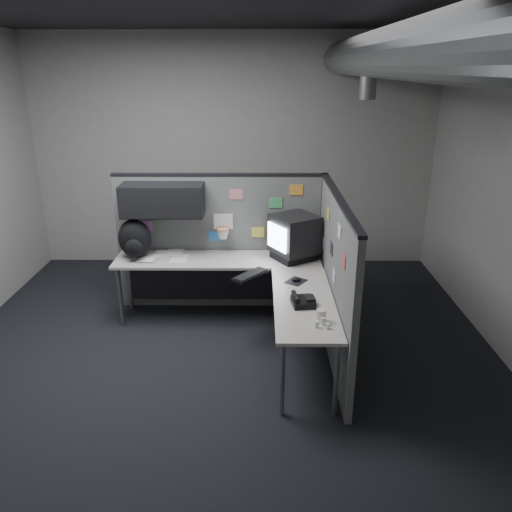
{
  "coord_description": "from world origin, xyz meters",
  "views": [
    {
      "loc": [
        0.37,
        -4.23,
        2.74
      ],
      "look_at": [
        0.33,
        0.35,
        1.0
      ],
      "focal_mm": 35.0,
      "sensor_mm": 36.0,
      "label": 1
    }
  ],
  "objects_px": {
    "monitor": "(294,237)",
    "phone": "(303,301)",
    "desk": "(239,278)",
    "backpack": "(135,239)",
    "keyboard": "(251,275)"
  },
  "relations": [
    {
      "from": "desk",
      "to": "keyboard",
      "type": "bearing_deg",
      "value": -60.58
    },
    {
      "from": "desk",
      "to": "backpack",
      "type": "xyz_separation_m",
      "value": [
        -1.17,
        0.3,
        0.34
      ]
    },
    {
      "from": "keyboard",
      "to": "backpack",
      "type": "bearing_deg",
      "value": 152.57
    },
    {
      "from": "monitor",
      "to": "desk",
      "type": "bearing_deg",
      "value": -141.63
    },
    {
      "from": "phone",
      "to": "backpack",
      "type": "height_order",
      "value": "backpack"
    },
    {
      "from": "keyboard",
      "to": "phone",
      "type": "distance_m",
      "value": 0.8
    },
    {
      "from": "phone",
      "to": "desk",
      "type": "bearing_deg",
      "value": 127.3
    },
    {
      "from": "monitor",
      "to": "phone",
      "type": "relative_size",
      "value": 2.49
    },
    {
      "from": "desk",
      "to": "backpack",
      "type": "height_order",
      "value": "backpack"
    },
    {
      "from": "keyboard",
      "to": "phone",
      "type": "height_order",
      "value": "phone"
    },
    {
      "from": "backpack",
      "to": "monitor",
      "type": "bearing_deg",
      "value": 11.19
    },
    {
      "from": "keyboard",
      "to": "backpack",
      "type": "distance_m",
      "value": 1.42
    },
    {
      "from": "monitor",
      "to": "keyboard",
      "type": "relative_size",
      "value": 1.41
    },
    {
      "from": "desk",
      "to": "monitor",
      "type": "bearing_deg",
      "value": 25.46
    },
    {
      "from": "desk",
      "to": "backpack",
      "type": "bearing_deg",
      "value": 165.77
    }
  ]
}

